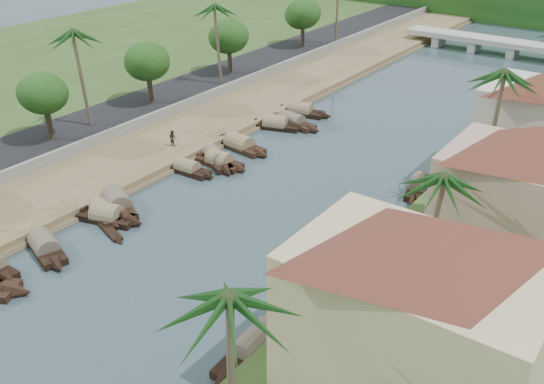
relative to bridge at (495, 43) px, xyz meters
The scene contains 36 objects.
ground 72.02m from the bridge, 90.00° to the right, with size 220.00×220.00×0.00m, color #364952.
left_bank 54.42m from the bridge, 107.10° to the right, with size 10.00×180.00×0.80m, color brown.
right_bank 55.37m from the bridge, 69.93° to the right, with size 16.00×180.00×1.20m, color #2D461C.
road 57.49m from the bridge, 115.23° to the right, with size 8.00×180.00×1.40m, color black.
retaining_wall 55.79m from the bridge, 111.23° to the right, with size 0.40×180.00×1.10m, color slate.
far_left_fill 72.84m from the bridge, 134.44° to the right, with size 45.00×220.00×1.35m, color #2D461C.
treeline 28.09m from the bridge, 90.00° to the left, with size 120.00×14.00×8.00m.
bridge is the anchor object (origin of this frame).
building_near 76.54m from the bridge, 75.61° to the right, with size 14.85×14.85×10.20m.
building_mid 61.51m from the bridge, 70.98° to the right, with size 14.11×14.11×9.70m.
sampan_3 76.53m from the bridge, 96.71° to the right, with size 7.75×3.97×2.08m.
sampan_4 70.68m from the bridge, 97.83° to the right, with size 6.54×3.06×1.88m.
sampan_5 70.81m from the bridge, 97.07° to the right, with size 6.95×3.46×2.17m.
sampan_6 69.10m from the bridge, 98.06° to the right, with size 8.05×5.25×2.39m.
sampan_7 60.60m from the bridge, 99.09° to the right, with size 6.63×1.68×1.81m.
sampan_8 57.44m from the bridge, 98.13° to the right, with size 6.68×1.86×2.09m.
sampan_9 57.27m from the bridge, 98.97° to the right, with size 7.76×5.11×2.04m.
sampan_10 53.31m from the bridge, 99.85° to the right, with size 8.36×2.82×2.26m.
sampan_11 46.73m from the bridge, 101.63° to the right, with size 7.61×3.94×2.16m.
sampan_12 44.72m from the bridge, 101.08° to the right, with size 8.77×2.83×2.07m.
sampan_13 41.63m from the bridge, 103.27° to the right, with size 8.03×3.07×2.16m.
sampan_14 76.03m from the bridge, 82.25° to the right, with size 2.18×9.19×2.21m.
sampan_15 64.13m from the bridge, 81.01° to the right, with size 3.24×6.89×1.87m.
sampan_16 51.46m from the bridge, 79.34° to the right, with size 3.05×7.38×1.83m.
canoe_1 71.77m from the bridge, 95.68° to the right, with size 4.59×2.11×0.74m.
canoe_2 52.55m from the bridge, 98.60° to the right, with size 5.11×2.37×0.75m.
palm_0 85.08m from the bridge, 79.79° to the right, with size 3.20×3.20×11.44m.
palm_1 67.17m from the bridge, 76.14° to the right, with size 3.20×3.20×9.38m.
palm_2 53.38m from the bridge, 73.40° to the right, with size 3.20×3.20×12.03m.
palm_5 64.63m from the bridge, 112.03° to the right, with size 3.20×3.20×11.29m.
palm_6 46.67m from the bridge, 118.72° to the right, with size 3.20×3.20×11.14m.
tree_2 68.60m from the bridge, 110.52° to the right, with size 4.74×4.74×6.67m.
tree_3 55.94m from the bridge, 115.49° to the right, with size 5.11×5.11×6.89m.
tree_4 43.31m from the bridge, 123.85° to the right, with size 5.12×5.12×6.94m.
tree_5 30.38m from the bridge, 143.01° to the right, with size 5.19×5.19×6.98m.
person_far 58.86m from the bridge, 103.69° to the right, with size 0.78×0.61×1.61m, color #343124.
Camera 1 is at (26.97, -24.94, 24.89)m, focal length 40.00 mm.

